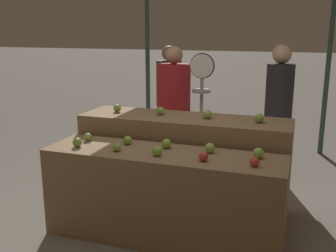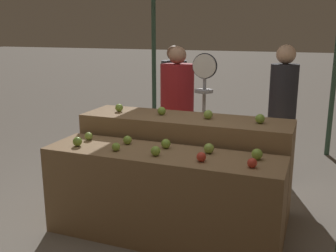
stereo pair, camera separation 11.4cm
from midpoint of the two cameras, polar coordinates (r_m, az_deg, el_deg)
ground_plane at (r=3.56m, az=0.04°, el=-15.88°), size 60.00×60.00×0.00m
display_counter_front at (r=3.39m, az=0.04°, el=-10.14°), size 2.01×0.55×0.78m
display_counter_back at (r=3.88m, az=3.25°, el=-5.59°), size 2.01×0.55×0.95m
apple_front_0 at (r=3.49m, az=-12.10°, el=-2.23°), size 0.08×0.08×0.08m
apple_front_1 at (r=3.30m, az=-6.57°, el=-3.02°), size 0.07×0.07×0.07m
apple_front_2 at (r=3.15m, az=-0.77°, el=-3.65°), size 0.08×0.08×0.08m
apple_front_3 at (r=3.03m, az=5.94°, el=-4.50°), size 0.08×0.08×0.08m
apple_front_4 at (r=2.97m, az=13.20°, el=-5.24°), size 0.07×0.07×0.07m
apple_front_5 at (r=3.66m, az=-10.58°, el=-1.46°), size 0.07×0.07×0.07m
apple_front_6 at (r=3.48m, az=-4.97°, el=-2.03°), size 0.08×0.08×0.08m
apple_front_7 at (r=3.35m, az=0.67°, el=-2.59°), size 0.08×0.08×0.08m
apple_front_8 at (r=3.23m, az=6.96°, el=-3.25°), size 0.08×0.08×0.08m
apple_front_9 at (r=3.15m, az=13.81°, el=-3.99°), size 0.09×0.09×0.09m
apple_back_0 at (r=4.01m, az=-6.30°, el=2.65°), size 0.08×0.08×0.08m
apple_back_1 at (r=3.83m, az=-0.07°, el=2.20°), size 0.08×0.08×0.08m
apple_back_2 at (r=3.68m, az=6.73°, el=1.66°), size 0.08×0.08×0.08m
apple_back_3 at (r=3.59m, az=14.11°, el=1.02°), size 0.08×0.08×0.08m
produce_scale at (r=4.25m, az=6.02°, el=4.78°), size 0.27×0.20×1.53m
person_vendor_at_scale at (r=4.70m, az=2.03°, el=3.19°), size 0.52×0.52×1.58m
person_customer_left at (r=4.61m, az=16.96°, el=2.90°), size 0.41×0.41×1.61m
person_customer_right at (r=5.55m, az=1.45°, el=4.76°), size 0.39×0.39×1.55m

